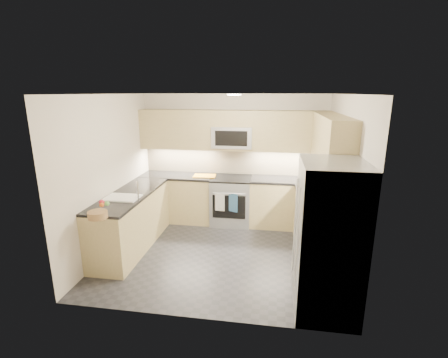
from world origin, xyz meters
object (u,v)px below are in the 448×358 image
(gas_range, at_px, (231,201))
(microwave, at_px, (232,137))
(refrigerator, at_px, (328,238))
(fruit_basket, at_px, (98,215))
(utensil_bowl, at_px, (321,176))
(cutting_board, at_px, (205,176))

(gas_range, xyz_separation_m, microwave, (0.00, 0.12, 1.24))
(refrigerator, distance_m, fruit_basket, 2.89)
(gas_range, xyz_separation_m, fruit_basket, (-1.44, -2.35, 0.53))
(refrigerator, relative_size, fruit_basket, 7.15)
(gas_range, bearing_deg, utensil_bowl, 1.84)
(microwave, relative_size, refrigerator, 0.42)
(gas_range, xyz_separation_m, cutting_board, (-0.53, -0.00, 0.49))
(refrigerator, distance_m, cutting_board, 3.13)
(gas_range, relative_size, utensil_bowl, 3.54)
(microwave, bearing_deg, refrigerator, -60.38)
(utensil_bowl, height_order, fruit_basket, utensil_bowl)
(cutting_board, distance_m, fruit_basket, 2.52)
(refrigerator, xyz_separation_m, fruit_basket, (-2.89, 0.08, 0.09))
(gas_range, relative_size, cutting_board, 2.13)
(utensil_bowl, bearing_deg, fruit_basket, -142.39)
(gas_range, distance_m, fruit_basket, 2.80)
(fruit_basket, bearing_deg, cutting_board, 68.70)
(microwave, distance_m, fruit_basket, 2.95)
(refrigerator, bearing_deg, fruit_basket, 178.42)
(utensil_bowl, bearing_deg, gas_range, -178.16)
(microwave, xyz_separation_m, refrigerator, (1.45, -2.55, -0.80))
(microwave, relative_size, utensil_bowl, 2.96)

